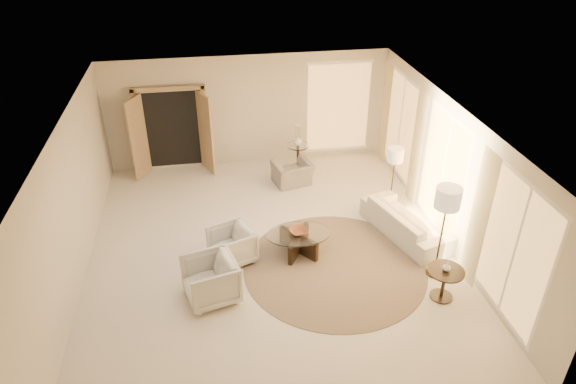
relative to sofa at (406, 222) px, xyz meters
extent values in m
cube|color=beige|center=(-2.80, -0.14, -0.32)|extent=(7.00, 8.00, 0.02)
cube|color=white|center=(-2.80, -0.14, 2.49)|extent=(7.00, 8.00, 0.02)
cube|color=beige|center=(-2.80, 3.86, 1.09)|extent=(7.00, 0.04, 2.80)
cube|color=beige|center=(-2.80, -4.14, 1.09)|extent=(7.00, 0.04, 2.80)
cube|color=beige|center=(-6.30, -0.14, 1.09)|extent=(0.04, 8.00, 2.80)
cube|color=beige|center=(0.70, -0.14, 1.09)|extent=(0.04, 8.00, 2.80)
cube|color=tan|center=(-4.70, 3.75, 0.77)|extent=(1.80, 0.12, 2.16)
cube|color=tan|center=(-5.50, 3.48, 0.72)|extent=(0.35, 0.66, 2.00)
cube|color=tan|center=(-3.90, 3.48, 0.72)|extent=(0.35, 0.66, 2.00)
cylinder|color=#463528|center=(-1.68, -0.81, -0.30)|extent=(4.10, 4.10, 0.01)
imported|color=beige|center=(0.00, 0.00, 0.00)|extent=(1.42, 2.26, 0.62)
imported|color=beige|center=(-3.56, -0.27, 0.08)|extent=(0.93, 0.96, 0.77)
imported|color=beige|center=(-4.00, -1.27, 0.13)|extent=(0.98, 1.02, 0.88)
imported|color=gray|center=(-1.92, 2.48, 0.07)|extent=(0.98, 0.75, 0.76)
cube|color=black|center=(-2.27, -0.24, -0.10)|extent=(0.65, 0.78, 0.41)
cube|color=black|center=(-2.27, -0.24, -0.10)|extent=(0.55, 0.84, 0.41)
cylinder|color=white|center=(-2.27, -0.24, 0.14)|extent=(1.32, 1.32, 0.02)
cylinder|color=black|center=(-0.04, -1.92, -0.29)|extent=(0.39, 0.39, 0.03)
cylinder|color=black|center=(-0.04, -1.92, -0.02)|extent=(0.06, 0.06, 0.56)
cylinder|color=black|center=(-0.04, -1.92, 0.27)|extent=(0.63, 0.63, 0.03)
cylinder|color=black|center=(-1.64, 3.26, -0.29)|extent=(0.43, 0.43, 0.03)
cylinder|color=black|center=(-1.64, 3.26, 0.01)|extent=(0.06, 0.06, 0.61)
cylinder|color=white|center=(-1.64, 3.26, 0.32)|extent=(0.56, 0.56, 0.03)
cylinder|color=black|center=(0.06, 1.08, -0.29)|extent=(0.25, 0.25, 0.03)
cylinder|color=black|center=(0.06, 1.08, 0.31)|extent=(0.03, 0.03, 1.23)
cylinder|color=beige|center=(0.06, 1.08, 1.00)|extent=(0.35, 0.35, 0.30)
cylinder|color=black|center=(0.10, -1.30, -0.29)|extent=(0.31, 0.31, 0.03)
cylinder|color=black|center=(0.10, -1.30, 0.47)|extent=(0.03, 0.03, 1.56)
cylinder|color=beige|center=(0.10, -1.30, 1.34)|extent=(0.45, 0.45, 0.38)
imported|color=brown|center=(-2.27, -0.24, 0.19)|extent=(0.43, 0.43, 0.09)
imported|color=white|center=(-0.04, -1.92, 0.36)|extent=(0.18, 0.18, 0.15)
imported|color=white|center=(-1.64, 3.26, 0.45)|extent=(0.25, 0.25, 0.22)
camera|label=1|loc=(-3.80, -8.19, 5.86)|focal=32.00mm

